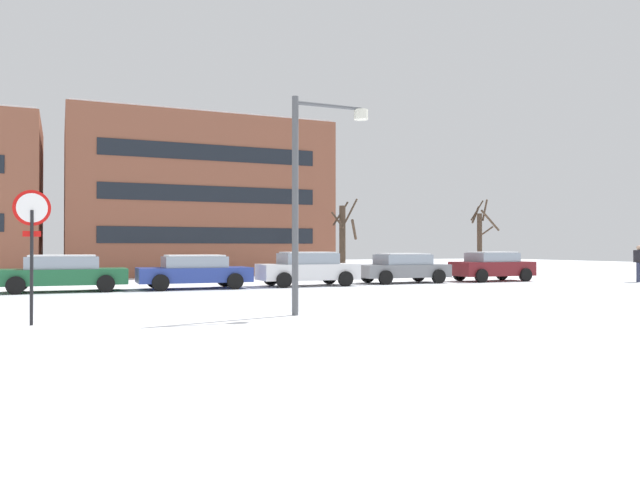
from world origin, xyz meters
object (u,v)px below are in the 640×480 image
at_px(street_lamp, 310,180).
at_px(pedestrian_crossing, 639,261).
at_px(stop_sign, 32,230).
at_px(parked_car_green, 62,273).
at_px(parked_car_white, 308,268).
at_px(parked_car_blue, 194,271).
at_px(parked_car_maroon, 492,266).
at_px(parked_car_gray, 403,268).

relative_size(street_lamp, pedestrian_crossing, 3.06).
xyz_separation_m(stop_sign, parked_car_green, (0.63, 10.54, -1.31)).
relative_size(parked_car_green, parked_car_white, 1.09).
bearing_deg(parked_car_green, parked_car_blue, -3.00).
xyz_separation_m(stop_sign, parked_car_blue, (5.49, 10.29, -1.31)).
distance_m(stop_sign, street_lamp, 6.37).
bearing_deg(parked_car_blue, parked_car_maroon, 0.08).
xyz_separation_m(stop_sign, parked_car_white, (10.36, 10.28, -1.27)).
relative_size(street_lamp, parked_car_maroon, 1.34).
xyz_separation_m(parked_car_green, parked_car_maroon, (19.46, -0.24, 0.03)).
relative_size(parked_car_green, pedestrian_crossing, 2.65).
bearing_deg(parked_car_white, pedestrian_crossing, -12.33).
distance_m(street_lamp, pedestrian_crossing, 21.12).
bearing_deg(stop_sign, street_lamp, -2.85).
bearing_deg(parked_car_green, parked_car_white, -1.54).
bearing_deg(parked_car_white, stop_sign, -135.21).
bearing_deg(street_lamp, parked_car_white, 68.71).
xyz_separation_m(stop_sign, pedestrian_crossing, (25.96, 6.87, -0.99)).
xyz_separation_m(parked_car_blue, pedestrian_crossing, (20.47, -3.42, 0.32)).
distance_m(parked_car_gray, parked_car_maroon, 4.87).
height_order(street_lamp, parked_car_gray, street_lamp).
bearing_deg(parked_car_maroon, parked_car_green, 179.31).
bearing_deg(parked_car_green, parked_car_gray, 0.20).
distance_m(stop_sign, pedestrian_crossing, 26.87).
bearing_deg(parked_car_gray, parked_car_white, -176.33).
distance_m(parked_car_gray, pedestrian_crossing, 11.37).
bearing_deg(pedestrian_crossing, parked_car_blue, 170.52).
bearing_deg(street_lamp, parked_car_maroon, 37.46).
height_order(street_lamp, parked_car_maroon, street_lamp).
bearing_deg(parked_car_green, stop_sign, -93.41).
relative_size(parked_car_blue, pedestrian_crossing, 2.54).
bearing_deg(parked_car_gray, stop_sign, -145.16).
bearing_deg(street_lamp, pedestrian_crossing, 20.01).
height_order(parked_car_blue, pedestrian_crossing, pedestrian_crossing).
bearing_deg(stop_sign, parked_car_blue, 61.91).
bearing_deg(stop_sign, parked_car_maroon, 27.17).
xyz_separation_m(street_lamp, parked_car_green, (-5.60, 10.85, -2.61)).
relative_size(street_lamp, parked_car_gray, 1.26).
bearing_deg(pedestrian_crossing, street_lamp, -159.99).
distance_m(street_lamp, parked_car_green, 12.49).
height_order(parked_car_white, parked_car_gray, parked_car_white).
distance_m(stop_sign, parked_car_maroon, 22.61).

